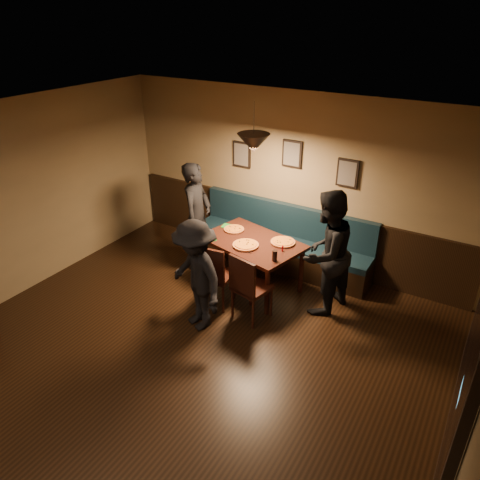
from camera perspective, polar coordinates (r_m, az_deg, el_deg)
The scene contains 26 objects.
floor at distance 5.51m, azimuth -10.89°, elevation -17.85°, with size 7.00×7.00×0.00m, color black.
ceiling at distance 4.06m, azimuth -14.41°, elevation 11.28°, with size 7.00×7.00×0.00m, color silver.
wall_back at distance 7.27m, azimuth 6.51°, elevation 7.43°, with size 6.00×6.00×0.00m, color #8C704F.
wall_right at distance 3.69m, azimuth 26.79°, elevation -18.38°, with size 7.00×7.00×0.00m, color #8C704F.
wainscot at distance 7.60m, azimuth 6.06°, elevation 0.98°, with size 5.88×0.06×1.00m, color black.
booth_bench at distance 7.38m, azimuth 5.15°, elevation 0.17°, with size 3.00×0.60×1.00m, color #0F232D, non-canonical shape.
window_frame at distance 4.01m, azimuth 27.39°, elevation -12.49°, with size 0.06×2.56×1.86m, color black.
window_glass at distance 4.01m, azimuth 26.96°, elevation -12.39°, with size 2.40×2.40×0.00m, color black.
picture_left at distance 7.54m, azimuth 0.24°, elevation 10.76°, with size 0.32×0.04×0.42m, color black.
picture_center at distance 7.10m, azimuth 6.60°, elevation 10.77°, with size 0.32×0.04×0.42m, color black.
picture_right at distance 6.84m, azimuth 13.43°, elevation 8.22°, with size 0.32×0.04×0.42m, color black.
pendant_lamp at distance 6.14m, azimuth 1.73°, elevation 12.15°, with size 0.44×0.44×0.25m, color black.
dining_table at distance 6.87m, azimuth 1.51°, elevation -2.99°, with size 1.45×0.93×0.78m, color black.
chair_near_left at distance 6.43m, azimuth -2.99°, elevation -4.24°, with size 0.44×0.44×0.99m, color black, non-canonical shape.
chair_near_right at distance 6.14m, azimuth 1.52°, elevation -5.82°, with size 0.44×0.44×1.00m, color black, non-canonical shape.
diner_left at distance 7.24m, azimuth -5.44°, elevation 3.00°, with size 0.64×0.42×1.77m, color black.
diner_right at distance 6.21m, azimuth 10.79°, elevation -1.65°, with size 0.87×0.68×1.80m, color black.
diner_front at distance 5.86m, azimuth -5.59°, elevation -4.54°, with size 1.00×0.58×1.55m, color black.
pizza_a at distance 6.99m, azimuth -0.76°, elevation 1.38°, with size 0.31×0.31×0.04m, color orange.
pizza_b at distance 6.52m, azimuth 0.72°, elevation -0.63°, with size 0.38×0.38×0.04m, color orange.
pizza_c at distance 6.63m, azimuth 5.45°, elevation -0.24°, with size 0.36×0.36×0.04m, color orange.
soda_glass at distance 6.16m, azimuth 4.41°, elevation -1.96°, with size 0.07×0.07×0.15m, color black.
tabasco_bottle at distance 6.40m, azimuth 5.39°, elevation -1.00°, with size 0.03×0.03×0.11m, color #A9050E.
napkin_a at distance 7.13m, azimuth -1.63°, elevation 1.78°, with size 0.16×0.16×0.01m, color #227F24.
napkin_b at distance 6.72m, azimuth -3.79°, elevation 0.02°, with size 0.15×0.15×0.01m, color #1B6727.
cutlery_set at distance 6.42m, azimuth 0.09°, elevation -1.29°, with size 0.02×0.18×0.00m, color silver.
Camera 1 is at (2.80, -2.73, 3.88)m, focal length 33.78 mm.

